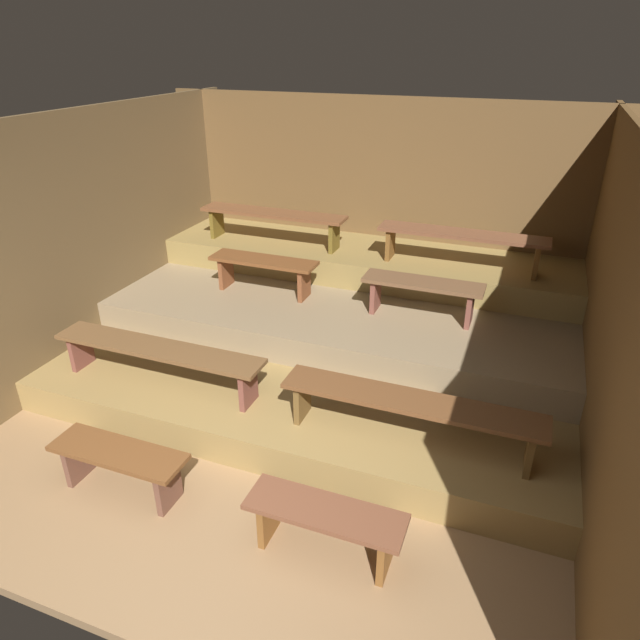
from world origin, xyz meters
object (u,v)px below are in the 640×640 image
Objects in this scene: bench_floor_left at (119,461)px; bench_middle_right at (422,290)px; bench_floor_right at (325,521)px; bench_upper_right at (462,239)px; bench_middle_left at (264,267)px; bench_lower_right at (410,407)px; bench_upper_left at (273,218)px; bench_lower_left at (158,354)px.

bench_middle_right is (1.74, 2.69, 0.62)m from bench_floor_left.
bench_upper_right is (0.30, 3.48, 0.94)m from bench_floor_right.
bench_middle_left is 1.00× the size of bench_middle_right.
bench_middle_right is at bearing -107.22° from bench_upper_right.
bench_lower_right is at bearing -80.65° from bench_middle_right.
bench_upper_left reaches higher than bench_floor_right.
bench_upper_left is (-2.31, 2.45, 0.61)m from bench_lower_right.
bench_upper_right reaches higher than bench_floor_left.
bench_lower_left is (-0.32, 1.03, 0.33)m from bench_floor_left.
bench_middle_left is at bearing -158.84° from bench_upper_right.
bench_lower_right is at bearing 72.48° from bench_floor_right.
bench_upper_left is (-0.24, 0.79, 0.32)m from bench_middle_left.
bench_floor_left is 2.29m from bench_lower_right.
bench_lower_left is 1.70× the size of bench_middle_left.
bench_lower_right is 3.42m from bench_upper_left.
bench_lower_left and bench_lower_right have the same top height.
bench_floor_right is 0.90× the size of bench_middle_right.
bench_upper_left reaches higher than bench_middle_left.
bench_floor_left is at bearing -88.91° from bench_middle_left.
bench_floor_left is at bearing -85.14° from bench_upper_left.
bench_floor_right is at bearing -107.52° from bench_lower_right.
bench_floor_left is 4.11m from bench_upper_right.
bench_upper_left reaches higher than bench_middle_right.
bench_lower_right is at bearing -38.75° from bench_middle_left.
bench_lower_left is 1.13× the size of bench_upper_left.
bench_lower_left is at bearing -90.67° from bench_upper_left.
bench_middle_right is 2.21m from bench_upper_left.
bench_middle_right reaches higher than bench_lower_right.
bench_middle_right is 0.89m from bench_upper_right.
bench_upper_right is (2.28, 0.00, 0.00)m from bench_upper_left.
bench_floor_left is 3.61m from bench_upper_left.
bench_upper_left is at bearing 180.00° from bench_upper_right.
bench_upper_right is (2.04, 0.79, 0.32)m from bench_middle_left.
bench_floor_left and bench_floor_right have the same top height.
bench_middle_right is 0.66× the size of bench_upper_right.
bench_floor_left is at bearing -153.01° from bench_lower_right.
bench_lower_left is 1.71m from bench_middle_left.
bench_middle_right is (2.07, 1.66, 0.28)m from bench_lower_left.
bench_upper_left is (-1.99, 3.48, 0.94)m from bench_floor_right.
bench_middle_right is at bearing 38.75° from bench_lower_left.
bench_lower_left is 1.70× the size of bench_middle_right.
bench_middle_left is at bearing 180.00° from bench_middle_right.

